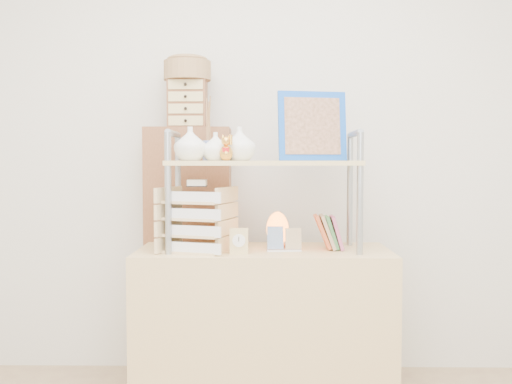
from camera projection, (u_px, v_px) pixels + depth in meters
The scene contains 10 objects.
room_shell at pixel (264, 0), 1.86m from camera, with size 3.42×3.41×2.61m.
desk at pixel (264, 327), 2.73m from camera, with size 1.20×0.50×0.75m, color tan.
cabinet at pixel (189, 253), 3.09m from camera, with size 0.45×0.24×1.35m, color brown.
hutch at pixel (251, 157), 2.70m from camera, with size 0.90×0.34×0.76m.
letter_tray at pixel (197, 223), 2.65m from camera, with size 0.34×0.33×0.33m.
salt_lamp at pixel (277, 230), 2.73m from camera, with size 0.12×0.11×0.18m.
desk_clock at pixel (239, 241), 2.57m from camera, with size 0.08×0.04×0.12m.
postcard_stand at pixel (284, 244), 2.66m from camera, with size 0.16×0.06×0.12m.
drawer_chest at pixel (188, 104), 3.03m from camera, with size 0.20×0.16×0.25m.
woven_basket at pixel (187, 71), 3.02m from camera, with size 0.25×0.25×0.10m, color olive.
Camera 1 is at (-0.00, -1.50, 1.16)m, focal length 40.00 mm.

